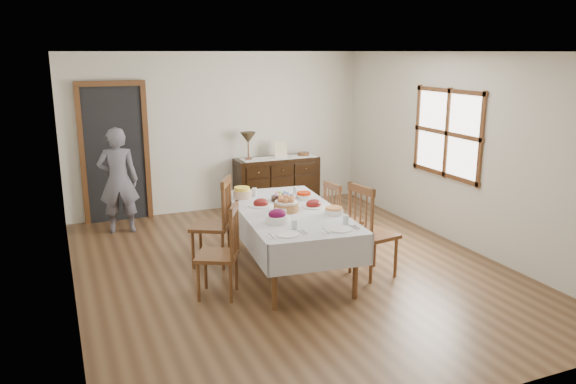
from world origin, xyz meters
name	(u,v)px	position (x,y,z in m)	size (l,w,h in m)	color
ground	(291,268)	(0.00, 0.00, 0.00)	(6.00, 6.00, 0.00)	brown
room_shell	(267,132)	(-0.15, 0.42, 1.64)	(5.02, 6.02, 2.65)	white
dining_table	(289,217)	(-0.06, -0.06, 0.68)	(1.36, 2.35, 0.77)	#BAB9BE
chair_left_near	(222,251)	(-1.00, -0.44, 0.52)	(0.58, 0.58, 1.03)	brown
chair_left_far	(215,221)	(-0.81, 0.51, 0.56)	(0.62, 0.62, 1.11)	brown
chair_right_near	(370,230)	(0.76, -0.57, 0.57)	(0.54, 0.54, 1.12)	brown
chair_right_far	(340,217)	(0.82, 0.29, 0.48)	(0.44, 0.44, 0.96)	brown
sideboard	(277,182)	(0.90, 2.72, 0.43)	(1.42, 0.52, 0.85)	black
person	(118,177)	(-1.74, 2.31, 0.83)	(0.52, 0.33, 1.66)	slate
bread_basket	(286,205)	(-0.11, -0.10, 0.85)	(0.30, 0.30, 0.18)	olive
egg_basket	(283,198)	(0.04, 0.37, 0.81)	(0.29, 0.29, 0.11)	black
ham_platter_a	(261,204)	(-0.30, 0.23, 0.80)	(0.30, 0.30, 0.11)	white
ham_platter_b	(314,205)	(0.27, -0.06, 0.80)	(0.28, 0.28, 0.11)	white
beet_bowl	(277,217)	(-0.37, -0.47, 0.84)	(0.26, 0.26, 0.15)	white
carrot_bowl	(304,196)	(0.32, 0.35, 0.81)	(0.21, 0.21, 0.09)	white
pineapple_bowl	(242,193)	(-0.39, 0.69, 0.84)	(0.24, 0.24, 0.14)	#D1A987
casserole_dish	(334,211)	(0.36, -0.41, 0.81)	(0.22, 0.22, 0.08)	white
butter_dish	(282,211)	(-0.20, -0.19, 0.81)	(0.15, 0.10, 0.07)	white
setting_left	(289,231)	(-0.39, -0.86, 0.79)	(0.43, 0.31, 0.10)	white
setting_right	(342,226)	(0.19, -0.92, 0.79)	(0.43, 0.31, 0.10)	white
glass_far_a	(254,192)	(-0.22, 0.70, 0.83)	(0.06, 0.06, 0.11)	silver
glass_far_b	(295,190)	(0.32, 0.61, 0.82)	(0.06, 0.06, 0.10)	silver
runner	(279,158)	(0.93, 2.69, 0.86)	(1.30, 0.35, 0.01)	white
table_lamp	(248,139)	(0.40, 2.73, 1.21)	(0.26, 0.26, 0.46)	brown
picture_frame	(281,150)	(0.95, 2.68, 0.99)	(0.22, 0.08, 0.28)	beige
deco_bowl	(303,154)	(1.39, 2.72, 0.88)	(0.20, 0.20, 0.06)	brown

